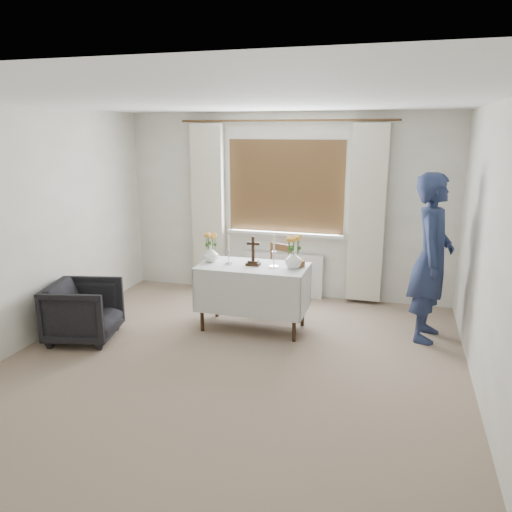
{
  "coord_description": "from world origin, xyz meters",
  "views": [
    {
      "loc": [
        1.5,
        -4.12,
        2.25
      ],
      "look_at": [
        0.03,
        0.93,
        0.93
      ],
      "focal_mm": 35.0,
      "sensor_mm": 36.0,
      "label": 1
    }
  ],
  "objects_px": {
    "wooden_chair": "(273,277)",
    "armchair": "(84,311)",
    "flower_vase_left": "(211,254)",
    "flower_vase_right": "(293,259)",
    "wooden_cross": "(253,251)",
    "person": "(431,258)",
    "altar_table": "(253,297)"
  },
  "relations": [
    {
      "from": "altar_table",
      "to": "person",
      "type": "bearing_deg",
      "value": 8.46
    },
    {
      "from": "wooden_cross",
      "to": "flower_vase_right",
      "type": "height_order",
      "value": "wooden_cross"
    },
    {
      "from": "armchair",
      "to": "person",
      "type": "bearing_deg",
      "value": -85.71
    },
    {
      "from": "wooden_chair",
      "to": "armchair",
      "type": "bearing_deg",
      "value": -115.04
    },
    {
      "from": "person",
      "to": "flower_vase_right",
      "type": "height_order",
      "value": "person"
    },
    {
      "from": "armchair",
      "to": "wooden_chair",
      "type": "bearing_deg",
      "value": -61.14
    },
    {
      "from": "wooden_chair",
      "to": "wooden_cross",
      "type": "height_order",
      "value": "wooden_cross"
    },
    {
      "from": "armchair",
      "to": "flower_vase_left",
      "type": "height_order",
      "value": "flower_vase_left"
    },
    {
      "from": "wooden_cross",
      "to": "flower_vase_left",
      "type": "relative_size",
      "value": 1.84
    },
    {
      "from": "wooden_chair",
      "to": "armchair",
      "type": "height_order",
      "value": "wooden_chair"
    },
    {
      "from": "wooden_cross",
      "to": "person",
      "type": "bearing_deg",
      "value": 7.27
    },
    {
      "from": "person",
      "to": "flower_vase_left",
      "type": "distance_m",
      "value": 2.46
    },
    {
      "from": "person",
      "to": "flower_vase_left",
      "type": "bearing_deg",
      "value": 104.78
    },
    {
      "from": "person",
      "to": "flower_vase_right",
      "type": "distance_m",
      "value": 1.49
    },
    {
      "from": "person",
      "to": "wooden_cross",
      "type": "height_order",
      "value": "person"
    },
    {
      "from": "wooden_chair",
      "to": "wooden_cross",
      "type": "bearing_deg",
      "value": -71.24
    },
    {
      "from": "altar_table",
      "to": "wooden_cross",
      "type": "height_order",
      "value": "wooden_cross"
    },
    {
      "from": "flower_vase_left",
      "to": "flower_vase_right",
      "type": "xyz_separation_m",
      "value": [
        0.99,
        -0.01,
        0.01
      ]
    },
    {
      "from": "flower_vase_left",
      "to": "flower_vase_right",
      "type": "relative_size",
      "value": 0.92
    },
    {
      "from": "person",
      "to": "flower_vase_left",
      "type": "xyz_separation_m",
      "value": [
        -2.45,
        -0.26,
        -0.06
      ]
    },
    {
      "from": "wooden_chair",
      "to": "person",
      "type": "relative_size",
      "value": 0.46
    },
    {
      "from": "armchair",
      "to": "altar_table",
      "type": "bearing_deg",
      "value": -76.93
    },
    {
      "from": "wooden_chair",
      "to": "flower_vase_left",
      "type": "xyz_separation_m",
      "value": [
        -0.58,
        -0.7,
        0.43
      ]
    },
    {
      "from": "wooden_chair",
      "to": "person",
      "type": "distance_m",
      "value": 1.99
    },
    {
      "from": "wooden_chair",
      "to": "flower_vase_right",
      "type": "bearing_deg",
      "value": -37.02
    },
    {
      "from": "wooden_chair",
      "to": "armchair",
      "type": "distance_m",
      "value": 2.35
    },
    {
      "from": "wooden_chair",
      "to": "person",
      "type": "height_order",
      "value": "person"
    },
    {
      "from": "altar_table",
      "to": "flower_vase_right",
      "type": "relative_size",
      "value": 6.26
    },
    {
      "from": "armchair",
      "to": "flower_vase_left",
      "type": "distance_m",
      "value": 1.54
    },
    {
      "from": "person",
      "to": "armchair",
      "type": "bearing_deg",
      "value": 115.78
    },
    {
      "from": "wooden_cross",
      "to": "flower_vase_right",
      "type": "xyz_separation_m",
      "value": [
        0.46,
        0.01,
        -0.07
      ]
    },
    {
      "from": "flower_vase_left",
      "to": "flower_vase_right",
      "type": "height_order",
      "value": "flower_vase_right"
    }
  ]
}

